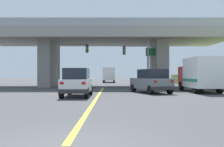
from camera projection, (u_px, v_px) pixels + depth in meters
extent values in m
plane|color=#424244|center=(103.00, 87.00, 35.09)|extent=(160.00, 160.00, 0.00)
cube|color=gray|center=(103.00, 37.00, 35.11)|extent=(30.59, 10.48, 1.23)
cube|color=gray|center=(49.00, 64.00, 35.07)|extent=(1.48, 6.29, 5.75)
cube|color=gray|center=(157.00, 64.00, 35.12)|extent=(1.48, 6.29, 5.75)
cube|color=#9EA0A5|center=(102.00, 22.00, 30.02)|extent=(30.59, 0.20, 0.90)
cube|color=#9EA0A5|center=(104.00, 35.00, 40.20)|extent=(30.59, 0.20, 0.90)
cube|color=yellow|center=(96.00, 97.00, 19.12)|extent=(0.20, 26.14, 0.01)
cube|color=silver|center=(76.00, 85.00, 19.46)|extent=(1.85, 4.53, 0.90)
cube|color=#1E232D|center=(76.00, 74.00, 19.12)|extent=(1.63, 2.49, 0.76)
cube|color=#2D2D30|center=(72.00, 91.00, 17.25)|extent=(1.89, 0.20, 0.28)
cube|color=red|center=(61.00, 83.00, 17.17)|extent=(0.24, 0.06, 0.16)
cube|color=red|center=(83.00, 83.00, 17.18)|extent=(0.24, 0.06, 0.16)
cylinder|color=black|center=(69.00, 90.00, 21.17)|extent=(0.26, 0.72, 0.72)
cylinder|color=black|center=(90.00, 90.00, 21.18)|extent=(0.26, 0.72, 0.72)
cylinder|color=black|center=(60.00, 93.00, 17.74)|extent=(0.26, 0.72, 0.72)
cylinder|color=black|center=(86.00, 93.00, 17.75)|extent=(0.26, 0.72, 0.72)
cube|color=slate|center=(150.00, 83.00, 23.17)|extent=(3.30, 4.80, 0.90)
cube|color=#1E232D|center=(151.00, 74.00, 22.87)|extent=(2.43, 2.86, 0.76)
cube|color=#2D2D30|center=(162.00, 88.00, 21.15)|extent=(1.95, 0.85, 0.28)
cube|color=red|center=(154.00, 82.00, 20.84)|extent=(0.25, 0.14, 0.16)
cube|color=red|center=(171.00, 81.00, 21.33)|extent=(0.25, 0.14, 0.16)
cylinder|color=black|center=(132.00, 88.00, 24.44)|extent=(0.48, 0.77, 0.72)
cylinder|color=black|center=(150.00, 88.00, 25.02)|extent=(0.48, 0.77, 0.72)
cylinder|color=black|center=(149.00, 90.00, 21.32)|extent=(0.48, 0.77, 0.72)
cylinder|color=black|center=(169.00, 90.00, 21.91)|extent=(0.48, 0.77, 0.72)
cube|color=red|center=(191.00, 76.00, 26.69)|extent=(2.20, 2.00, 1.90)
cube|color=white|center=(202.00, 73.00, 23.44)|extent=(2.31, 4.49, 2.58)
cube|color=#197F4C|center=(202.00, 80.00, 23.44)|extent=(2.33, 4.40, 0.24)
cylinder|color=black|center=(180.00, 86.00, 26.68)|extent=(0.30, 0.90, 0.90)
cylinder|color=black|center=(201.00, 86.00, 26.69)|extent=(0.30, 0.90, 0.90)
cylinder|color=black|center=(194.00, 88.00, 22.31)|extent=(0.30, 0.90, 0.90)
cylinder|color=black|center=(218.00, 88.00, 22.32)|extent=(0.30, 0.90, 0.90)
cylinder|color=#56595E|center=(147.00, 64.00, 30.00)|extent=(0.18, 0.18, 5.37)
cylinder|color=#56595E|center=(135.00, 46.00, 30.00)|extent=(2.65, 0.12, 0.12)
cube|color=#232326|center=(123.00, 50.00, 29.99)|extent=(0.32, 0.26, 0.96)
sphere|color=red|center=(123.00, 48.00, 29.84)|extent=(0.16, 0.16, 0.16)
sphere|color=gold|center=(123.00, 50.00, 29.84)|extent=(0.16, 0.16, 0.16)
sphere|color=green|center=(123.00, 53.00, 29.84)|extent=(0.16, 0.16, 0.16)
cylinder|color=#56595E|center=(58.00, 63.00, 30.65)|extent=(0.18, 0.18, 5.66)
cylinder|color=#56595E|center=(72.00, 44.00, 30.66)|extent=(3.23, 0.12, 0.12)
cube|color=#232326|center=(86.00, 48.00, 30.67)|extent=(0.32, 0.26, 0.96)
sphere|color=red|center=(86.00, 46.00, 30.52)|extent=(0.16, 0.16, 0.16)
sphere|color=gold|center=(86.00, 48.00, 30.52)|extent=(0.16, 0.16, 0.16)
sphere|color=green|center=(86.00, 51.00, 30.51)|extent=(0.16, 0.16, 0.16)
cylinder|color=slate|center=(151.00, 67.00, 33.29)|extent=(0.14, 0.14, 5.00)
cube|color=#146638|center=(151.00, 52.00, 33.24)|extent=(1.55, 0.08, 0.94)
cube|color=white|center=(151.00, 52.00, 33.23)|extent=(1.63, 0.04, 1.02)
cube|color=silver|center=(108.00, 75.00, 56.28)|extent=(2.20, 2.00, 1.90)
cube|color=white|center=(108.00, 74.00, 52.75)|extent=(2.31, 5.06, 2.42)
cube|color=#B26619|center=(108.00, 77.00, 52.74)|extent=(2.33, 4.96, 0.24)
cylinder|color=black|center=(103.00, 80.00, 56.27)|extent=(0.30, 0.90, 0.90)
cylinder|color=black|center=(113.00, 80.00, 56.28)|extent=(0.30, 0.90, 0.90)
cylinder|color=black|center=(103.00, 80.00, 51.47)|extent=(0.30, 0.90, 0.90)
cylinder|color=black|center=(113.00, 80.00, 51.48)|extent=(0.30, 0.90, 0.90)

